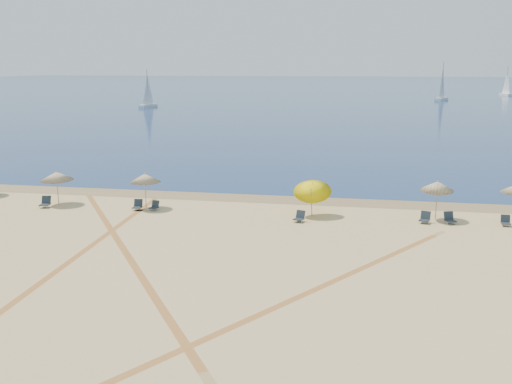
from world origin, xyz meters
TOP-DOWN VIEW (x-y plane):
  - ground at (0.00, 0.00)m, footprint 160.00×160.00m
  - ocean at (0.00, 225.00)m, footprint 500.00×500.00m
  - wet_sand at (0.00, 24.00)m, footprint 500.00×500.00m
  - umbrella_1 at (-13.29, 19.85)m, footprint 2.11×2.13m
  - umbrella_2 at (-7.19, 19.88)m, footprint 1.95×1.95m
  - umbrella_3 at (3.51, 19.80)m, footprint 2.30×2.31m
  - umbrella_4 at (10.84, 20.33)m, footprint 1.91×1.95m
  - chair_2 at (-13.65, 18.85)m, footprint 0.67×0.76m
  - chair_3 at (-7.52, 19.29)m, footprint 0.59×0.68m
  - chair_4 at (-6.44, 19.41)m, footprint 0.59×0.66m
  - chair_5 at (2.93, 18.27)m, footprint 0.71×0.77m
  - chair_6 at (10.15, 19.36)m, footprint 0.72×0.79m
  - chair_7 at (11.54, 19.47)m, footprint 0.75×0.81m
  - chair_8 at (14.64, 19.57)m, footprint 0.53×0.61m
  - sailboat_0 at (-39.36, 105.60)m, footprint 2.44×5.52m
  - sailboat_1 at (24.74, 141.47)m, footprint 3.98×6.51m
  - sailboat_2 at (45.88, 169.60)m, footprint 2.84×5.74m
  - tire_tracks at (-2.95, 8.79)m, footprint 47.90×45.86m

SIDE VIEW (x-z plane):
  - ground at x=0.00m, z-range 0.00..0.00m
  - tire_tracks at x=-2.95m, z-range 0.00..0.00m
  - wet_sand at x=0.00m, z-range 0.00..0.00m
  - ocean at x=0.00m, z-range 0.01..0.01m
  - chair_4 at x=-6.44m, z-range -0.04..0.56m
  - chair_8 at x=14.64m, z-range -0.04..0.57m
  - chair_5 at x=2.93m, z-range -0.04..0.61m
  - chair_3 at x=-7.52m, z-range -0.04..0.62m
  - chair_6 at x=10.15m, z-range -0.04..0.63m
  - chair_7 at x=11.54m, z-range -0.04..0.64m
  - chair_2 at x=-13.65m, z-range -0.04..0.68m
  - umbrella_3 at x=3.51m, z-range 0.49..3.00m
  - umbrella_1 at x=-13.29m, z-range 0.77..2.99m
  - umbrella_2 at x=-7.19m, z-range 0.81..3.11m
  - umbrella_4 at x=10.84m, z-range 0.82..3.23m
  - sailboat_0 at x=-39.36m, z-range -1.57..6.40m
  - sailboat_2 at x=45.88m, z-range -1.64..6.65m
  - sailboat_1 at x=24.74m, z-range -1.88..7.62m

